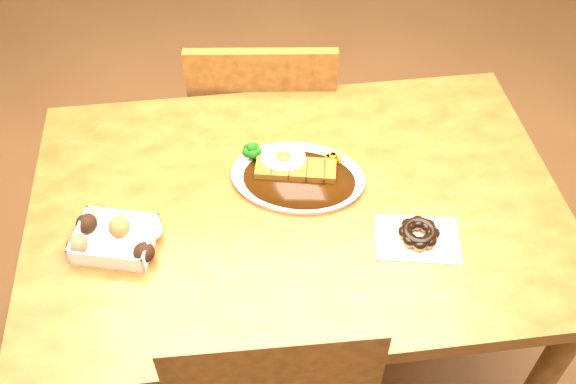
{
  "coord_description": "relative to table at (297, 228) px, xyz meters",
  "views": [
    {
      "loc": [
        -0.14,
        -0.95,
        1.83
      ],
      "look_at": [
        -0.02,
        -0.03,
        0.81
      ],
      "focal_mm": 40.0,
      "sensor_mm": 36.0,
      "label": 1
    }
  ],
  "objects": [
    {
      "name": "donut_box",
      "position": [
        -0.4,
        -0.08,
        0.12
      ],
      "size": [
        0.2,
        0.16,
        0.05
      ],
      "rotation": [
        0.0,
        0.0,
        -0.27
      ],
      "color": "white",
      "rests_on": "table"
    },
    {
      "name": "table",
      "position": [
        0.0,
        0.0,
        0.0
      ],
      "size": [
        1.2,
        0.8,
        0.75
      ],
      "color": "#4F2F0F",
      "rests_on": "ground"
    },
    {
      "name": "pon_de_ring",
      "position": [
        0.24,
        -0.14,
        0.12
      ],
      "size": [
        0.2,
        0.16,
        0.03
      ],
      "rotation": [
        0.0,
        0.0,
        -0.19
      ],
      "color": "silver",
      "rests_on": "table"
    },
    {
      "name": "ground",
      "position": [
        0.0,
        0.0,
        -0.65
      ],
      "size": [
        6.0,
        6.0,
        0.0
      ],
      "primitive_type": "plane",
      "color": "brown",
      "rests_on": "ground"
    },
    {
      "name": "katsu_curry_plate",
      "position": [
        0.01,
        0.07,
        0.11
      ],
      "size": [
        0.35,
        0.29,
        0.06
      ],
      "rotation": [
        0.0,
        0.0,
        -0.28
      ],
      "color": "white",
      "rests_on": "table"
    },
    {
      "name": "chair_far",
      "position": [
        -0.03,
        0.54,
        -0.17
      ],
      "size": [
        0.47,
        0.47,
        0.87
      ],
      "rotation": [
        0.0,
        0.0,
        3.02
      ],
      "color": "#4F2F0F",
      "rests_on": "ground"
    }
  ]
}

